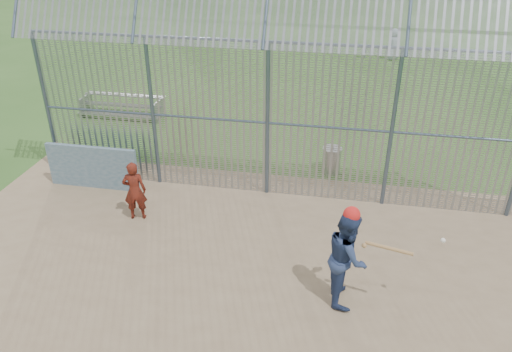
% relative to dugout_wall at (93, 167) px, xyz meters
% --- Properties ---
extents(ground, '(120.00, 120.00, 0.00)m').
position_rel_dugout_wall_xyz_m(ground, '(4.60, -2.90, -0.62)').
color(ground, '#2D511E').
rests_on(ground, ground).
extents(dirt_infield, '(14.00, 10.00, 0.02)m').
position_rel_dugout_wall_xyz_m(dirt_infield, '(4.60, -3.40, -0.61)').
color(dirt_infield, '#756047').
rests_on(dirt_infield, ground).
extents(dugout_wall, '(2.50, 0.12, 1.20)m').
position_rel_dugout_wall_xyz_m(dugout_wall, '(0.00, 0.00, 0.00)').
color(dugout_wall, '#38566B').
rests_on(dugout_wall, dirt_infield).
extents(batter, '(0.82, 1.00, 1.92)m').
position_rel_dugout_wall_xyz_m(batter, '(6.75, -3.12, 0.36)').
color(batter, navy).
rests_on(batter, dirt_infield).
extents(onlooker, '(0.62, 0.49, 1.50)m').
position_rel_dugout_wall_xyz_m(onlooker, '(1.72, -1.21, 0.15)').
color(onlooker, maroon).
rests_on(onlooker, dirt_infield).
extents(bg_kid_standing, '(0.88, 0.85, 1.52)m').
position_rel_dugout_wall_xyz_m(bg_kid_standing, '(8.51, 14.75, 0.14)').
color(bg_kid_standing, gray).
rests_on(bg_kid_standing, ground).
extents(bg_kid_seated, '(0.51, 0.41, 0.81)m').
position_rel_dugout_wall_xyz_m(bg_kid_seated, '(7.12, 14.80, -0.21)').
color(bg_kid_seated, slate).
rests_on(bg_kid_seated, ground).
extents(batting_gear, '(1.78, 0.44, 0.72)m').
position_rel_dugout_wall_xyz_m(batting_gear, '(6.87, -3.14, 1.23)').
color(batting_gear, red).
rests_on(batting_gear, ground).
extents(trash_can, '(0.56, 0.56, 0.82)m').
position_rel_dugout_wall_xyz_m(trash_can, '(6.21, 2.13, -0.24)').
color(trash_can, gray).
rests_on(trash_can, ground).
extents(bleacher, '(3.00, 0.95, 0.72)m').
position_rel_dugout_wall_xyz_m(bleacher, '(-1.45, 4.99, -0.21)').
color(bleacher, slate).
rests_on(bleacher, ground).
extents(backstop_fence, '(20.09, 0.81, 5.30)m').
position_rel_dugout_wall_xyz_m(backstop_fence, '(6.41, 0.53, 1.74)').
color(backstop_fence, '#47566B').
rests_on(backstop_fence, ground).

